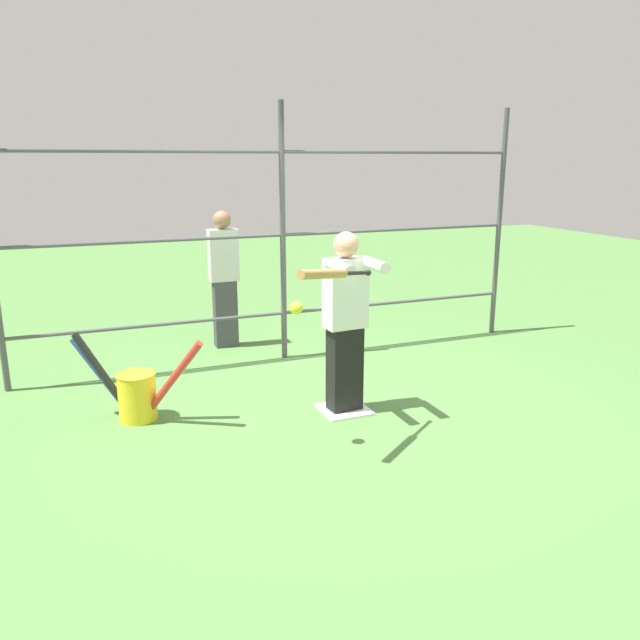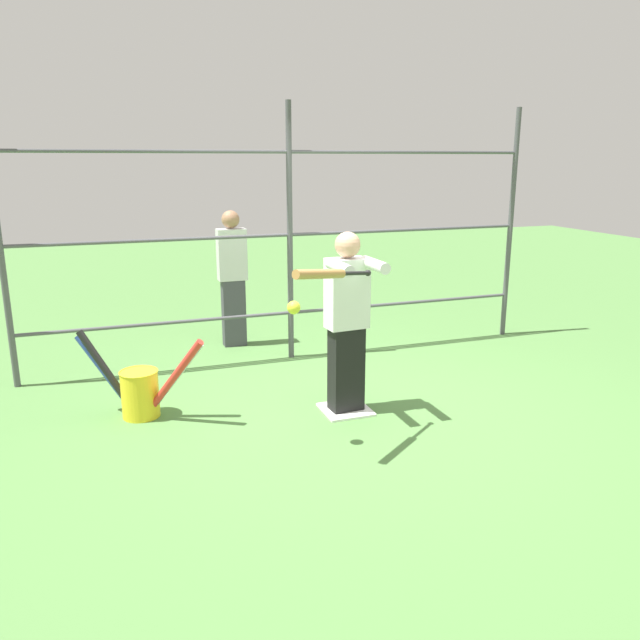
{
  "view_description": "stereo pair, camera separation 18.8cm",
  "coord_description": "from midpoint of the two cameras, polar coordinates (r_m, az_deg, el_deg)",
  "views": [
    {
      "loc": [
        2.05,
        4.56,
        2.1
      ],
      "look_at": [
        0.31,
        0.22,
        0.89
      ],
      "focal_mm": 35.0,
      "sensor_mm": 36.0,
      "label": 1
    },
    {
      "loc": [
        1.88,
        4.63,
        2.1
      ],
      "look_at": [
        0.31,
        0.22,
        0.89
      ],
      "focal_mm": 35.0,
      "sensor_mm": 36.0,
      "label": 2
    }
  ],
  "objects": [
    {
      "name": "baseball_bat_swinging",
      "position": [
        4.24,
        1.87,
        4.23
      ],
      "size": [
        0.76,
        0.54,
        0.17
      ],
      "color": "black"
    },
    {
      "name": "softball_in_flight",
      "position": [
        4.39,
        -1.19,
        1.14
      ],
      "size": [
        0.1,
        0.1,
        0.1
      ],
      "color": "yellow"
    },
    {
      "name": "ground_plane",
      "position": [
        5.42,
        3.37,
        -8.28
      ],
      "size": [
        24.0,
        24.0,
        0.0
      ],
      "primitive_type": "plane",
      "color": "#4C7A3D"
    },
    {
      "name": "bat_bucket",
      "position": [
        5.39,
        -15.16,
        -6.15
      ],
      "size": [
        1.01,
        0.73,
        0.75
      ],
      "color": "yellow",
      "rests_on": "ground"
    },
    {
      "name": "batter",
      "position": [
        5.14,
        3.57,
        0.21
      ],
      "size": [
        0.39,
        0.53,
        1.54
      ],
      "color": "black",
      "rests_on": "ground"
    },
    {
      "name": "fence_backstop",
      "position": [
        6.54,
        -1.95,
        7.79
      ],
      "size": [
        5.51,
        0.06,
        2.66
      ],
      "color": "#4C4C51",
      "rests_on": "ground"
    },
    {
      "name": "bystander_behind_fence",
      "position": [
        7.12,
        -7.25,
        3.96
      ],
      "size": [
        0.32,
        0.2,
        1.55
      ],
      "color": "#3F3F47",
      "rests_on": "ground"
    },
    {
      "name": "home_plate",
      "position": [
        5.41,
        3.37,
        -8.19
      ],
      "size": [
        0.4,
        0.4,
        0.02
      ],
      "color": "white",
      "rests_on": "ground"
    }
  ]
}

